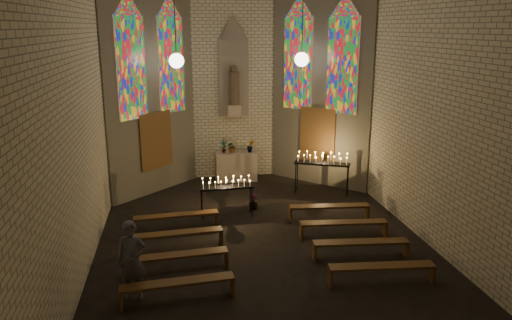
% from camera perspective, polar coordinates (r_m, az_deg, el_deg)
% --- Properties ---
extents(floor, '(12.00, 12.00, 0.00)m').
position_cam_1_polar(floor, '(12.35, 0.88, -9.78)').
color(floor, black).
rests_on(floor, ground).
extents(room, '(8.22, 12.43, 7.00)m').
position_cam_1_polar(room, '(14.61, -1.41, 9.27)').
color(room, beige).
rests_on(room, ground).
extents(altar, '(1.40, 0.60, 1.00)m').
position_cam_1_polar(altar, '(17.25, -2.29, -0.73)').
color(altar, beige).
rests_on(altar, ground).
extents(flower_vase_left, '(0.25, 0.20, 0.43)m').
position_cam_1_polar(flower_vase_left, '(17.01, -3.73, 1.51)').
color(flower_vase_left, '#4C723F').
rests_on(flower_vase_left, altar).
extents(flower_vase_center, '(0.41, 0.37, 0.41)m').
position_cam_1_polar(flower_vase_center, '(17.07, -2.72, 1.55)').
color(flower_vase_center, '#4C723F').
rests_on(flower_vase_center, altar).
extents(flower_vase_right, '(0.26, 0.21, 0.44)m').
position_cam_1_polar(flower_vase_right, '(17.07, -0.64, 1.61)').
color(flower_vase_right, '#4C723F').
rests_on(flower_vase_right, altar).
extents(aisle_flower_pot, '(0.31, 0.31, 0.46)m').
position_cam_1_polar(aisle_flower_pot, '(14.59, -0.33, -4.80)').
color(aisle_flower_pot, '#4C723F').
rests_on(aisle_flower_pot, ground).
extents(votive_stand_left, '(1.50, 0.40, 1.09)m').
position_cam_1_polar(votive_stand_left, '(13.86, -3.41, -2.82)').
color(votive_stand_left, black).
rests_on(votive_stand_left, ground).
extents(votive_stand_right, '(1.76, 1.08, 1.28)m').
position_cam_1_polar(votive_stand_right, '(15.85, 7.60, -0.05)').
color(votive_stand_right, black).
rests_on(votive_stand_right, ground).
extents(pew_left_0, '(2.22, 0.49, 0.42)m').
position_cam_1_polar(pew_left_0, '(13.33, -9.10, -6.45)').
color(pew_left_0, '#4F3216').
rests_on(pew_left_0, ground).
extents(pew_right_0, '(2.22, 0.49, 0.42)m').
position_cam_1_polar(pew_right_0, '(13.94, 8.37, -5.45)').
color(pew_right_0, '#4F3216').
rests_on(pew_right_0, ground).
extents(pew_left_1, '(2.22, 0.49, 0.42)m').
position_cam_1_polar(pew_left_1, '(12.22, -9.05, -8.49)').
color(pew_left_1, '#4F3216').
rests_on(pew_left_1, ground).
extents(pew_right_1, '(2.22, 0.49, 0.42)m').
position_cam_1_polar(pew_right_1, '(12.88, 9.98, -7.27)').
color(pew_right_1, '#4F3216').
rests_on(pew_right_1, ground).
extents(pew_left_2, '(2.22, 0.49, 0.42)m').
position_cam_1_polar(pew_left_2, '(11.13, -8.99, -10.94)').
color(pew_left_2, '#4F3216').
rests_on(pew_left_2, ground).
extents(pew_right_2, '(2.22, 0.49, 0.42)m').
position_cam_1_polar(pew_right_2, '(11.85, 11.88, -9.41)').
color(pew_right_2, '#4F3216').
rests_on(pew_right_2, ground).
extents(pew_left_3, '(2.22, 0.49, 0.42)m').
position_cam_1_polar(pew_left_3, '(10.06, -8.93, -13.91)').
color(pew_left_3, '#4F3216').
rests_on(pew_left_3, ground).
extents(pew_right_3, '(2.22, 0.49, 0.42)m').
position_cam_1_polar(pew_right_3, '(10.85, 14.17, -11.94)').
color(pew_right_3, '#4F3216').
rests_on(pew_right_3, ground).
extents(visitor, '(0.60, 0.41, 1.60)m').
position_cam_1_polar(visitor, '(10.12, -14.02, -11.09)').
color(visitor, '#52525D').
rests_on(visitor, ground).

